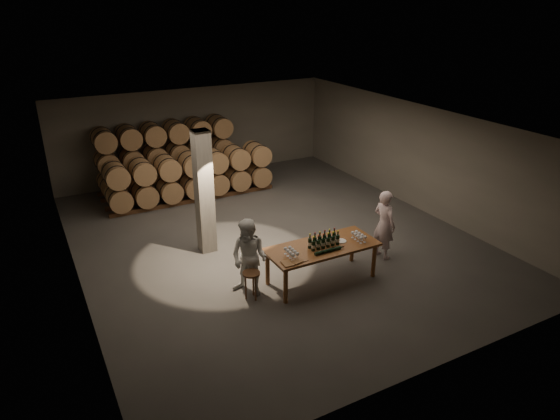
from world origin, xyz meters
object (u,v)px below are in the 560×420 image
bottle_cluster (324,241)px  tasting_table (322,250)px  person_man (384,224)px  person_woman (249,258)px  stool (251,277)px  notebook_near (297,262)px  plate (341,241)px

bottle_cluster → tasting_table: bearing=123.1°
person_man → person_woman: 3.68m
bottle_cluster → stool: bearing=176.6°
notebook_near → person_man: person_man is taller
bottle_cluster → person_woman: person_woman is taller
plate → stool: 2.29m
stool → person_man: bearing=2.8°
tasting_table → stool: (-1.75, 0.07, -0.27)m
person_man → person_woman: bearing=81.2°
plate → person_man: bearing=10.0°
plate → stool: bearing=178.0°
bottle_cluster → person_man: bearing=8.3°
plate → person_woman: bearing=172.5°
bottle_cluster → notebook_near: bottle_cluster is taller
tasting_table → person_woman: 1.72m
notebook_near → stool: 1.05m
tasting_table → person_woman: person_woman is taller
bottle_cluster → plate: 0.50m
bottle_cluster → plate: bottle_cluster is taller
tasting_table → person_man: (1.99, 0.26, 0.10)m
stool → person_man: (3.74, 0.18, 0.37)m
bottle_cluster → person_man: (1.97, 0.29, -0.13)m
plate → person_man: (1.48, 0.26, -0.01)m
notebook_near → stool: (-0.87, 0.46, -0.39)m
person_woman → notebook_near: bearing=13.1°
notebook_near → bottle_cluster: bearing=10.0°
tasting_table → person_man: 2.01m
stool → person_woman: (0.06, 0.21, 0.36)m
tasting_table → stool: 1.77m
stool → person_man: person_man is taller
tasting_table → notebook_near: 0.98m
person_man → person_woman: (-3.68, 0.03, -0.01)m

